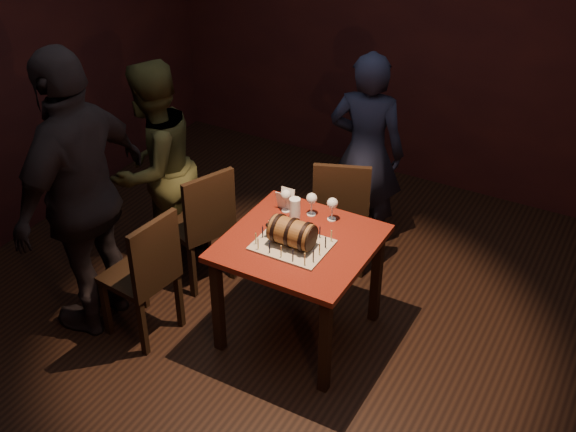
{
  "coord_description": "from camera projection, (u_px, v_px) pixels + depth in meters",
  "views": [
    {
      "loc": [
        1.77,
        -3.13,
        3.29
      ],
      "look_at": [
        -0.01,
        0.05,
        0.95
      ],
      "focal_mm": 45.0,
      "sensor_mm": 36.0,
      "label": 1
    }
  ],
  "objects": [
    {
      "name": "chair_back",
      "position": [
        341.0,
        209.0,
        5.21
      ],
      "size": [
        0.52,
        0.52,
        0.93
      ],
      "color": "black",
      "rests_on": "ground"
    },
    {
      "name": "person_back",
      "position": [
        366.0,
        153.0,
        5.38
      ],
      "size": [
        0.63,
        0.47,
        1.57
      ],
      "primitive_type": "imported",
      "rotation": [
        0.0,
        0.0,
        3.32
      ],
      "color": "#181B31",
      "rests_on": "ground"
    },
    {
      "name": "room_shell",
      "position": [
        285.0,
        153.0,
        4.05
      ],
      "size": [
        5.04,
        5.04,
        2.8
      ],
      "color": "black",
      "rests_on": "ground"
    },
    {
      "name": "wine_glass_left",
      "position": [
        286.0,
        196.0,
        4.7
      ],
      "size": [
        0.07,
        0.07,
        0.16
      ],
      "color": "silver",
      "rests_on": "pub_table"
    },
    {
      "name": "pint_of_ale",
      "position": [
        295.0,
        209.0,
        4.64
      ],
      "size": [
        0.07,
        0.07,
        0.15
      ],
      "color": "silver",
      "rests_on": "pub_table"
    },
    {
      "name": "wine_glass_mid",
      "position": [
        312.0,
        199.0,
        4.66
      ],
      "size": [
        0.07,
        0.07,
        0.16
      ],
      "color": "silver",
      "rests_on": "pub_table"
    },
    {
      "name": "barrel_cake",
      "position": [
        292.0,
        233.0,
        4.37
      ],
      "size": [
        0.32,
        0.19,
        0.19
      ],
      "color": "brown",
      "rests_on": "cake_board"
    },
    {
      "name": "wine_glass_right",
      "position": [
        332.0,
        204.0,
        4.61
      ],
      "size": [
        0.07,
        0.07,
        0.16
      ],
      "color": "silver",
      "rests_on": "pub_table"
    },
    {
      "name": "birthday_candles",
      "position": [
        292.0,
        239.0,
        4.39
      ],
      "size": [
        0.4,
        0.3,
        0.09
      ],
      "color": "#DBD183",
      "rests_on": "cake_board"
    },
    {
      "name": "menu_card",
      "position": [
        285.0,
        200.0,
        4.75
      ],
      "size": [
        0.1,
        0.05,
        0.13
      ],
      "primitive_type": null,
      "color": "white",
      "rests_on": "pub_table"
    },
    {
      "name": "cake_board",
      "position": [
        292.0,
        245.0,
        4.42
      ],
      "size": [
        0.45,
        0.35,
        0.01
      ],
      "primitive_type": "cube",
      "color": "#A79C86",
      "rests_on": "pub_table"
    },
    {
      "name": "pub_table",
      "position": [
        300.0,
        255.0,
        4.53
      ],
      "size": [
        0.9,
        0.9,
        0.75
      ],
      "color": "#4E130D",
      "rests_on": "ground"
    },
    {
      "name": "person_left_front",
      "position": [
        83.0,
        195.0,
        4.5
      ],
      "size": [
        0.54,
        1.16,
        1.94
      ],
      "primitive_type": "imported",
      "rotation": [
        0.0,
        0.0,
        -1.51
      ],
      "color": "black",
      "rests_on": "ground"
    },
    {
      "name": "chair_left_front",
      "position": [
        147.0,
        271.0,
        4.58
      ],
      "size": [
        0.44,
        0.44,
        0.93
      ],
      "color": "black",
      "rests_on": "ground"
    },
    {
      "name": "person_left_rear",
      "position": [
        154.0,
        168.0,
        5.17
      ],
      "size": [
        0.65,
        0.81,
        1.58
      ],
      "primitive_type": "imported",
      "rotation": [
        0.0,
        0.0,
        -1.64
      ],
      "color": "#3B3B1D",
      "rests_on": "ground"
    },
    {
      "name": "chair_left_rear",
      "position": [
        203.0,
        221.0,
        5.07
      ],
      "size": [
        0.52,
        0.52,
        0.93
      ],
      "color": "black",
      "rests_on": "ground"
    }
  ]
}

